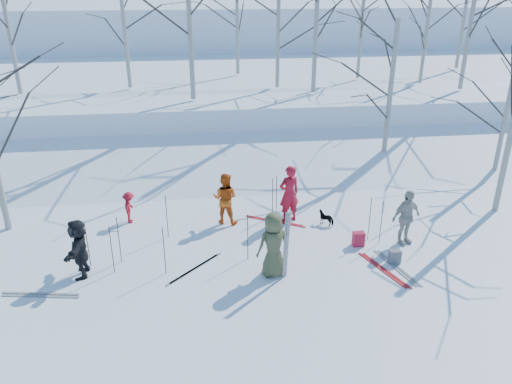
{
  "coord_description": "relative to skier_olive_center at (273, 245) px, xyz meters",
  "views": [
    {
      "loc": [
        -1.62,
        -11.7,
        7.12
      ],
      "look_at": [
        0.0,
        1.5,
        1.3
      ],
      "focal_mm": 35.0,
      "sensor_mm": 36.0,
      "label": 1
    }
  ],
  "objects": [
    {
      "name": "snow_ramp",
      "position": [
        -0.15,
        7.87,
        -0.72
      ],
      "size": [
        70.0,
        9.49,
        4.12
      ],
      "primitive_type": "cube",
      "rotation": [
        0.3,
        0.0,
        0.0
      ],
      "color": "white",
      "rests_on": "ground"
    },
    {
      "name": "ski_pair_a",
      "position": [
        3.3,
        -0.1,
        -0.86
      ],
      "size": [
        1.11,
        2.0,
        0.02
      ],
      "primitive_type": null,
      "rotation": [
        0.0,
        0.0,
        0.25
      ],
      "color": "silver",
      "rests_on": "ground"
    },
    {
      "name": "birch_plateau_i",
      "position": [
        6.6,
        14.29,
        3.49
      ],
      "size": [
        3.63,
        3.63,
        4.32
      ],
      "primitive_type": null,
      "color": "silver",
      "rests_on": "snow_plateau"
    },
    {
      "name": "skier_cream_east",
      "position": [
        3.98,
        1.17,
        -0.05
      ],
      "size": [
        1.04,
        0.71,
        1.64
      ],
      "primitive_type": "imported",
      "rotation": [
        0.0,
        0.0,
        0.35
      ],
      "color": "beige",
      "rests_on": "ground"
    },
    {
      "name": "ski_pair_b",
      "position": [
        -5.72,
        -0.24,
        -0.86
      ],
      "size": [
        0.82,
        1.97,
        0.02
      ],
      "primitive_type": null,
      "rotation": [
        0.0,
        0.0,
        1.41
      ],
      "color": "silver",
      "rests_on": "ground"
    },
    {
      "name": "skier_redor_behind",
      "position": [
        -1.01,
        3.1,
        -0.05
      ],
      "size": [
        0.96,
        0.86,
        1.63
      ],
      "primitive_type": "imported",
      "rotation": [
        0.0,
        0.0,
        2.77
      ],
      "color": "#CB4D0F",
      "rests_on": "ground"
    },
    {
      "name": "skier_grey_west",
      "position": [
        -4.87,
        0.57,
        -0.08
      ],
      "size": [
        0.47,
        1.46,
        1.57
      ],
      "primitive_type": "imported",
      "rotation": [
        0.0,
        0.0,
        4.72
      ],
      "color": "black",
      "rests_on": "ground"
    },
    {
      "name": "birch_edge_c",
      "position": [
        9.54,
        5.83,
        1.52
      ],
      "size": [
        3.94,
        3.94,
        4.77
      ],
      "primitive_type": null,
      "color": "silver",
      "rests_on": "ground"
    },
    {
      "name": "skier_red_seated",
      "position": [
        -3.96,
        3.47,
        -0.36
      ],
      "size": [
        0.41,
        0.67,
        1.01
      ],
      "primitive_type": "imported",
      "rotation": [
        0.0,
        0.0,
        1.52
      ],
      "color": "#AB0F21",
      "rests_on": "ground"
    },
    {
      "name": "backpack_grey",
      "position": [
        3.32,
        0.15,
        -0.68
      ],
      "size": [
        0.3,
        0.2,
        0.38
      ],
      "primitive_type": "cube",
      "color": "#5A5D62",
      "rests_on": "ground"
    },
    {
      "name": "ski_pole_g",
      "position": [
        3.03,
        1.47,
        -0.2
      ],
      "size": [
        0.02,
        0.02,
        1.34
      ],
      "primitive_type": "cylinder",
      "color": "black",
      "rests_on": "ground"
    },
    {
      "name": "birch_plateau_h",
      "position": [
        -4.81,
        13.36,
        3.95
      ],
      "size": [
        4.26,
        4.26,
        5.23
      ],
      "primitive_type": null,
      "color": "silver",
      "rests_on": "snow_plateau"
    },
    {
      "name": "ski_pole_d",
      "position": [
        -4.74,
        0.97,
        -0.2
      ],
      "size": [
        0.02,
        0.02,
        1.34
      ],
      "primitive_type": "cylinder",
      "color": "black",
      "rests_on": "ground"
    },
    {
      "name": "birch_plateau_f",
      "position": [
        3.57,
        11.31,
        4.51
      ],
      "size": [
        5.04,
        5.04,
        6.34
      ],
      "primitive_type": null,
      "color": "silver",
      "rests_on": "snow_plateau"
    },
    {
      "name": "dog",
      "position": [
        2.07,
        2.58,
        -0.64
      ],
      "size": [
        0.57,
        0.51,
        0.45
      ],
      "primitive_type": "imported",
      "rotation": [
        0.0,
        0.0,
        4.08
      ],
      "color": "black",
      "rests_on": "ground"
    },
    {
      "name": "ski_pair_e",
      "position": [
        -2.01,
        0.49,
        -0.86
      ],
      "size": [
        2.1,
        2.1,
        0.02
      ],
      "primitive_type": null,
      "rotation": [
        0.0,
        0.0,
        -0.78
      ],
      "color": "silver",
      "rests_on": "ground"
    },
    {
      "name": "backpack_dark",
      "position": [
        0.4,
        2.53,
        -0.67
      ],
      "size": [
        0.34,
        0.24,
        0.4
      ],
      "primitive_type": "cube",
      "color": "black",
      "rests_on": "ground"
    },
    {
      "name": "ski_pole_a",
      "position": [
        -4.08,
        0.59,
        -0.2
      ],
      "size": [
        0.02,
        0.02,
        1.34
      ],
      "primitive_type": "cylinder",
      "color": "black",
      "rests_on": "ground"
    },
    {
      "name": "ski_pole_i",
      "position": [
        0.65,
        3.48,
        -0.2
      ],
      "size": [
        0.02,
        0.02,
        1.34
      ],
      "primitive_type": "cylinder",
      "color": "black",
      "rests_on": "ground"
    },
    {
      "name": "skier_olive_center",
      "position": [
        0.0,
        0.0,
        0.0
      ],
      "size": [
        0.97,
        0.77,
        1.73
      ],
      "primitive_type": "imported",
      "rotation": [
        0.0,
        0.0,
        3.43
      ],
      "color": "#45492C",
      "rests_on": "ground"
    },
    {
      "name": "birch_plateau_a",
      "position": [
        -9.53,
        12.51,
        4.3
      ],
      "size": [
        4.75,
        4.75,
        5.93
      ],
      "primitive_type": null,
      "color": "silver",
      "rests_on": "snow_plateau"
    },
    {
      "name": "birch_plateau_b",
      "position": [
        2.12,
        12.59,
        3.79
      ],
      "size": [
        4.04,
        4.04,
        4.92
      ],
      "primitive_type": null,
      "color": "silver",
      "rests_on": "snow_plateau"
    },
    {
      "name": "birch_plateau_c",
      "position": [
        9.28,
        12.71,
        3.59
      ],
      "size": [
        3.75,
        3.75,
        4.51
      ],
      "primitive_type": null,
      "color": "silver",
      "rests_on": "snow_plateau"
    },
    {
      "name": "birch_plateau_j",
      "position": [
        10.57,
        11.17,
        4.53
      ],
      "size": [
        5.08,
        5.08,
        6.4
      ],
      "primitive_type": null,
      "color": "silver",
      "rests_on": "snow_plateau"
    },
    {
      "name": "ground",
      "position": [
        -0.15,
        0.87,
        -0.87
      ],
      "size": [
        120.0,
        120.0,
        0.0
      ],
      "primitive_type": "plane",
      "color": "white",
      "rests_on": "ground"
    },
    {
      "name": "upright_ski_left",
      "position": [
        0.26,
        -0.22,
        0.08
      ],
      "size": [
        0.1,
        0.16,
        1.9
      ],
      "primitive_type": "cube",
      "rotation": [
        0.07,
        0.0,
        0.18
      ],
      "color": "silver",
      "rests_on": "ground"
    },
    {
      "name": "ski_pair_d",
      "position": [
        0.53,
        2.95,
        -0.86
      ],
      "size": [
        1.81,
        2.07,
        0.02
      ],
      "primitive_type": null,
      "rotation": [
        0.0,
        0.0,
        1.07
      ],
      "color": "#B0191F",
      "rests_on": "ground"
    },
    {
      "name": "snow_plateau",
      "position": [
        -0.15,
        17.87,
        0.13
      ],
      "size": [
        70.0,
        18.0,
        2.2
      ],
      "primitive_type": "cube",
      "color": "white",
      "rests_on": "ground"
    },
    {
      "name": "upright_ski_right",
      "position": [
        0.31,
        -0.22,
        0.08
      ],
      "size": [
        0.1,
        0.23,
        1.89
      ],
      "primitive_type": "cube",
      "rotation": [
        0.1,
        0.0,
        0.15
      ],
      "color": "silver",
      "rests_on": "ground"
    },
    {
      "name": "ski_pole_c",
      "position": [
        -2.76,
        2.35,
        -0.2
      ],
      "size": [
        0.02,
        0.02,
        1.34
      ],
      "primitive_type": "cylinder",
      "color": "black",
      "rests_on": "ground"
    },
    {
      "name": "backpack_red",
      "position": [
        2.65,
        1.17,
        -0.66
      ],
      "size": [
        0.32,
        0.22,
        0.42
      ],
      "primitive_type": "cube",
      "color": "#B91C35",
      "rests_on": "ground"
    },
    {
      "name": "ski_pole_f",
      "position": [
        0.49,
        3.29,
        -0.2
      ],
      "size": [
        0.02,
        0.02,
        1.34
      ],
      "primitive_type": "cylinder",
      "color": "black",
      "rests_on": "ground"
    },
    {
      "name": "birch_plateau_g",
      "position": [
        0.58,
        16.28,
        3.83
      ],
      "size": [
        4.09,
        4.09,
        4.99
      ],
      "primitive_type": null,
      "color": "silver",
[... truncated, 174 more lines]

